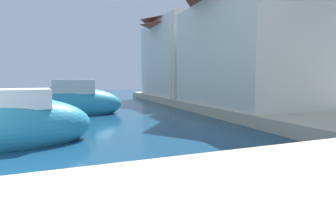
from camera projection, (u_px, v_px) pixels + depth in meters
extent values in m
cube|color=beige|center=(249.00, 108.00, 15.32)|extent=(6.00, 32.00, 0.50)
ellipsoid|color=#B21E1E|center=(3.00, 102.00, 19.08)|extent=(3.75, 1.93, 0.98)
cube|color=brown|center=(3.00, 97.00, 19.05)|extent=(0.91, 1.02, 0.08)
cube|color=white|center=(13.00, 99.00, 7.77)|extent=(2.14, 1.69, 0.57)
ellipsoid|color=teal|center=(65.00, 105.00, 14.29)|extent=(6.10, 2.48, 1.97)
cube|color=beige|center=(74.00, 87.00, 14.35)|extent=(2.19, 1.70, 0.77)
cube|color=silver|center=(251.00, 54.00, 15.01)|extent=(5.75, 7.93, 5.65)
cube|color=silver|center=(185.00, 62.00, 23.35)|extent=(5.46, 6.72, 5.86)
pyramid|color=#9E422D|center=(185.00, 22.00, 23.04)|extent=(5.79, 7.12, 0.98)
cube|color=white|center=(182.00, 59.00, 23.93)|extent=(5.12, 8.81, 6.41)
pyramid|color=#9E422D|center=(182.00, 18.00, 23.60)|extent=(5.43, 9.34, 0.92)
cylinder|color=brown|center=(243.00, 90.00, 14.26)|extent=(0.24, 0.24, 1.66)
sphere|color=#285623|center=(244.00, 60.00, 14.11)|extent=(2.32, 2.32, 2.32)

